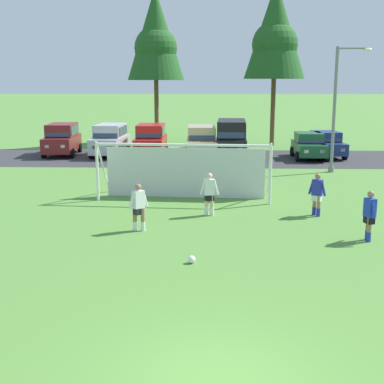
# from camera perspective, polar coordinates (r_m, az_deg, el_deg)

# --- Properties ---
(ground_plane) EXTENTS (400.00, 400.00, 0.00)m
(ground_plane) POSITION_cam_1_polar(r_m,az_deg,el_deg) (23.56, 2.42, -0.34)
(ground_plane) COLOR #518438
(parking_lot_strip) EXTENTS (52.00, 8.40, 0.01)m
(parking_lot_strip) POSITION_cam_1_polar(r_m,az_deg,el_deg) (35.07, 2.31, 3.73)
(parking_lot_strip) COLOR #333335
(parking_lot_strip) RESTS_ON ground
(soccer_ball) EXTENTS (0.22, 0.22, 0.22)m
(soccer_ball) POSITION_cam_1_polar(r_m,az_deg,el_deg) (14.81, -0.03, -7.38)
(soccer_ball) COLOR white
(soccer_ball) RESTS_ON ground
(soccer_goal) EXTENTS (7.52, 2.40, 2.57)m
(soccer_goal) POSITION_cam_1_polar(r_m,az_deg,el_deg) (22.69, -0.82, 2.51)
(soccer_goal) COLOR white
(soccer_goal) RESTS_ON ground
(player_striker_near) EXTENTS (0.65, 0.51, 1.64)m
(player_striker_near) POSITION_cam_1_polar(r_m,az_deg,el_deg) (17.86, -5.85, -1.68)
(player_striker_near) COLOR #936B4C
(player_striker_near) RESTS_ON ground
(player_midfield_center) EXTENTS (0.35, 0.75, 1.64)m
(player_midfield_center) POSITION_cam_1_polar(r_m,az_deg,el_deg) (17.58, 18.79, -2.49)
(player_midfield_center) COLOR #936B4C
(player_midfield_center) RESTS_ON ground
(player_defender_far) EXTENTS (0.64, 0.51, 1.64)m
(player_defender_far) POSITION_cam_1_polar(r_m,az_deg,el_deg) (20.32, 13.48, -0.28)
(player_defender_far) COLOR #936B4C
(player_defender_far) RESTS_ON ground
(player_winger_left) EXTENTS (0.75, 0.31, 1.64)m
(player_winger_left) POSITION_cam_1_polar(r_m,az_deg,el_deg) (19.84, 1.91, -0.25)
(player_winger_left) COLOR beige
(player_winger_left) RESTS_ON ground
(parked_car_slot_far_left) EXTENTS (2.37, 4.72, 2.16)m
(parked_car_slot_far_left) POSITION_cam_1_polar(r_m,az_deg,el_deg) (37.58, -14.00, 5.64)
(parked_car_slot_far_left) COLOR maroon
(parked_car_slot_far_left) RESTS_ON ground
(parked_car_slot_left) EXTENTS (2.30, 4.68, 2.16)m
(parked_car_slot_left) POSITION_cam_1_polar(r_m,az_deg,el_deg) (36.44, -8.91, 5.67)
(parked_car_slot_left) COLOR #B2B2BC
(parked_car_slot_left) RESTS_ON ground
(parked_car_slot_center_left) EXTENTS (2.18, 4.62, 2.16)m
(parked_car_slot_center_left) POSITION_cam_1_polar(r_m,az_deg,el_deg) (35.98, -4.52, 5.69)
(parked_car_slot_center_left) COLOR red
(parked_car_slot_center_left) RESTS_ON ground
(parked_car_slot_center) EXTENTS (2.24, 4.65, 2.16)m
(parked_car_slot_center) POSITION_cam_1_polar(r_m,az_deg,el_deg) (34.64, 1.05, 5.49)
(parked_car_slot_center) COLOR tan
(parked_car_slot_center) RESTS_ON ground
(parked_car_slot_center_right) EXTENTS (2.34, 4.87, 2.52)m
(parked_car_slot_center_right) POSITION_cam_1_polar(r_m,az_deg,el_deg) (34.97, 4.32, 5.89)
(parked_car_slot_center_right) COLOR black
(parked_car_slot_center_right) RESTS_ON ground
(parked_car_slot_right) EXTENTS (2.09, 4.23, 1.72)m
(parked_car_slot_right) POSITION_cam_1_polar(r_m,az_deg,el_deg) (35.55, 12.64, 4.98)
(parked_car_slot_right) COLOR #194C2D
(parked_car_slot_right) RESTS_ON ground
(parked_car_slot_far_right) EXTENTS (2.27, 4.32, 1.72)m
(parked_car_slot_far_right) POSITION_cam_1_polar(r_m,az_deg,el_deg) (36.61, 14.40, 5.09)
(parked_car_slot_far_right) COLOR navy
(parked_car_slot_far_right) RESTS_ON ground
(tree_left_edge) EXTENTS (4.63, 4.63, 12.36)m
(tree_left_edge) POSITION_cam_1_polar(r_m,az_deg,el_deg) (43.96, -4.00, 16.47)
(tree_left_edge) COLOR brown
(tree_left_edge) RESTS_ON ground
(tree_mid_left) EXTENTS (4.72, 4.72, 12.58)m
(tree_mid_left) POSITION_cam_1_polar(r_m,az_deg,el_deg) (42.29, 9.07, 16.75)
(tree_mid_left) COLOR brown
(tree_mid_left) RESTS_ON ground
(street_lamp) EXTENTS (2.00, 0.32, 6.88)m
(street_lamp) POSITION_cam_1_polar(r_m,az_deg,el_deg) (30.31, 15.63, 8.80)
(street_lamp) COLOR slate
(street_lamp) RESTS_ON ground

